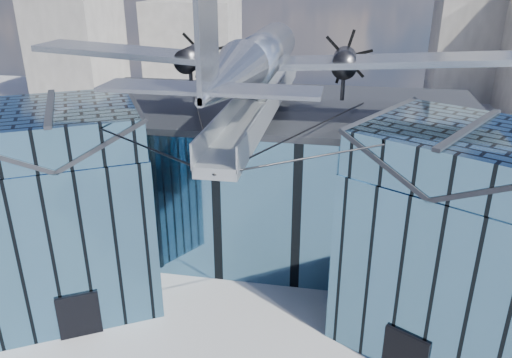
# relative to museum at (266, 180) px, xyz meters

# --- Properties ---
(ground_plane) EXTENTS (120.00, 120.00, 0.00)m
(ground_plane) POSITION_rel_museum_xyz_m (-0.00, -5.82, -5.54)
(ground_plane) COLOR gray
(museum) EXTENTS (32.88, 24.50, 17.60)m
(museum) POSITION_rel_museum_xyz_m (0.00, 0.00, 0.00)
(museum) COLOR #446F8C
(museum) RESTS_ON ground
(bg_towers) EXTENTS (77.00, 24.50, 26.00)m
(bg_towers) POSITION_rel_museum_xyz_m (1.45, 44.67, 4.47)
(bg_towers) COLOR gray
(bg_towers) RESTS_ON ground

